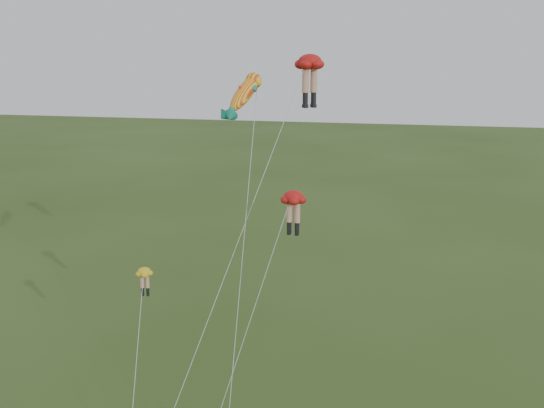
# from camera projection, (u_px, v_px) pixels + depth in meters

# --- Properties ---
(legs_kite_red_high) EXTENTS (7.43, 12.01, 20.25)m
(legs_kite_red_high) POSITION_uv_depth(u_px,v_px,m) (308.00, 70.00, 33.40)
(legs_kite_red_high) COLOR #B01512
(legs_kite_red_high) RESTS_ON ground
(legs_kite_red_mid) EXTENTS (4.85, 4.09, 14.10)m
(legs_kite_red_mid) POSITION_uv_depth(u_px,v_px,m) (291.00, 207.00, 28.35)
(legs_kite_red_mid) COLOR #B01512
(legs_kite_red_mid) RESTS_ON ground
(legs_kite_yellow) EXTENTS (2.34, 7.67, 8.73)m
(legs_kite_yellow) POSITION_uv_depth(u_px,v_px,m) (144.00, 282.00, 33.49)
(legs_kite_yellow) COLOR gold
(legs_kite_yellow) RESTS_ON ground
(fish_kite) EXTENTS (1.97, 7.53, 19.58)m
(fish_kite) POSITION_uv_depth(u_px,v_px,m) (245.00, 95.00, 30.63)
(fish_kite) COLOR yellow
(fish_kite) RESTS_ON ground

